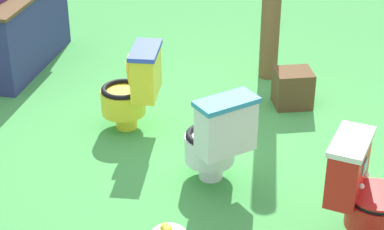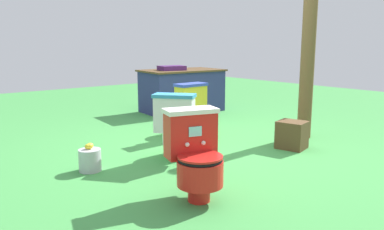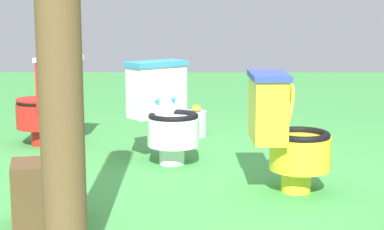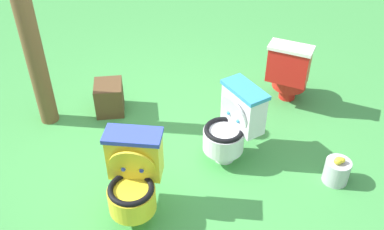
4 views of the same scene
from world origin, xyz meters
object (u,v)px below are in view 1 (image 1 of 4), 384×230
object	(u,v)px
toilet_yellow	(134,88)
vendor_table	(4,27)
toilet_white	(217,138)
small_crate	(293,88)
toilet_red	(363,192)

from	to	relation	value
toilet_yellow	vendor_table	xyz separation A→B (m)	(1.13, 1.54, 0.02)
toilet_white	small_crate	xyz separation A→B (m)	(1.31, -0.56, -0.21)
toilet_red	small_crate	xyz separation A→B (m)	(1.85, 0.41, -0.20)
toilet_white	toilet_yellow	bearing A→B (deg)	97.09
toilet_white	toilet_red	bearing A→B (deg)	-68.41
vendor_table	toilet_yellow	bearing A→B (deg)	-126.29
toilet_white	toilet_red	distance (m)	1.11
vendor_table	small_crate	distance (m)	2.91
toilet_red	toilet_yellow	size ratio (longest dim) A/B	1.00
toilet_red	vendor_table	world-z (taller)	vendor_table
toilet_yellow	toilet_red	bearing A→B (deg)	-127.38
toilet_white	small_crate	size ratio (longest dim) A/B	2.19
toilet_red	toilet_yellow	distance (m)	2.14
small_crate	vendor_table	bearing A→B (deg)	79.11
toilet_white	toilet_red	xyz separation A→B (m)	(-0.55, -0.97, -0.00)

